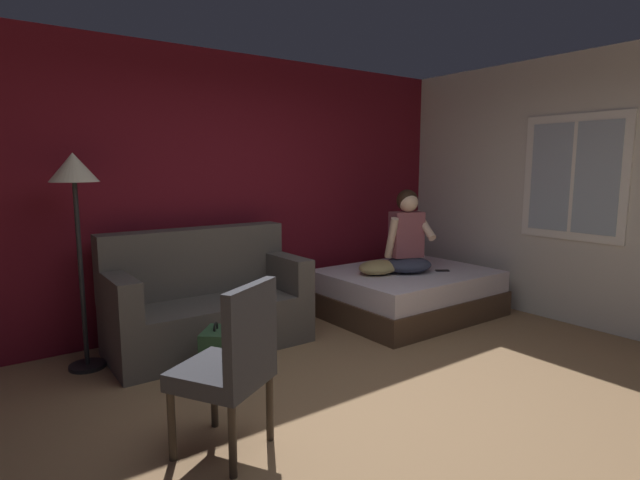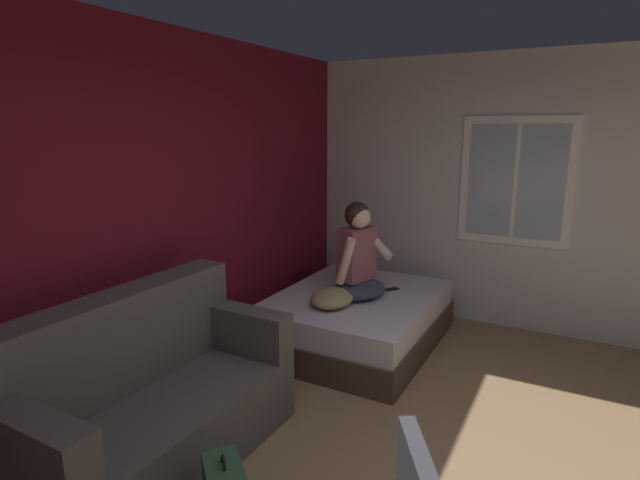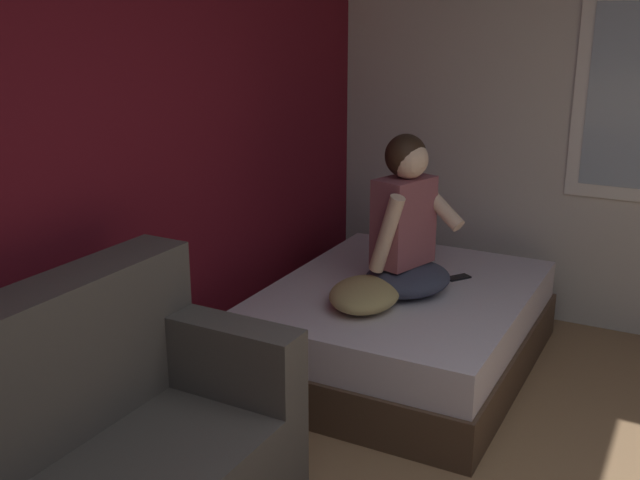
% 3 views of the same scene
% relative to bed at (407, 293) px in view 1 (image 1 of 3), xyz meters
% --- Properties ---
extents(ground_plane, '(40.00, 40.00, 0.00)m').
position_rel_bed_xyz_m(ground_plane, '(-1.85, -1.57, -0.24)').
color(ground_plane, '#93704C').
extents(wall_back_accent, '(10.90, 0.16, 2.70)m').
position_rel_bed_xyz_m(wall_back_accent, '(-1.85, 0.97, 1.11)').
color(wall_back_accent, maroon).
rests_on(wall_back_accent, ground).
extents(wall_side_with_window, '(0.19, 6.31, 2.70)m').
position_rel_bed_xyz_m(wall_side_with_window, '(1.18, -1.56, 1.12)').
color(wall_side_with_window, silver).
rests_on(wall_side_with_window, ground).
extents(bed, '(1.76, 1.40, 0.48)m').
position_rel_bed_xyz_m(bed, '(0.00, 0.00, 0.00)').
color(bed, '#4C3828').
rests_on(bed, ground).
extents(couch, '(1.71, 0.84, 1.04)m').
position_rel_bed_xyz_m(couch, '(-2.16, 0.37, 0.16)').
color(couch, '#514C47').
rests_on(couch, ground).
extents(side_chair, '(0.63, 0.63, 0.98)m').
position_rel_bed_xyz_m(side_chair, '(-2.73, -1.31, 0.30)').
color(side_chair, '#382D23').
rests_on(side_chair, ground).
extents(person_seated, '(0.63, 0.57, 0.88)m').
position_rel_bed_xyz_m(person_seated, '(-0.05, -0.03, 0.60)').
color(person_seated, '#383D51').
rests_on(person_seated, bed).
extents(backpack, '(0.35, 0.35, 0.46)m').
position_rel_bed_xyz_m(backpack, '(-2.40, -0.39, -0.04)').
color(backpack, '#2D5133').
rests_on(backpack, ground).
extents(throw_pillow, '(0.53, 0.43, 0.14)m').
position_rel_bed_xyz_m(throw_pillow, '(-0.36, 0.07, 0.31)').
color(throw_pillow, tan).
rests_on(throw_pillow, bed).
extents(cell_phone, '(0.16, 0.14, 0.01)m').
position_rel_bed_xyz_m(cell_phone, '(0.29, -0.23, 0.25)').
color(cell_phone, black).
rests_on(cell_phone, bed).
extents(floor_lamp, '(0.36, 0.36, 1.70)m').
position_rel_bed_xyz_m(floor_lamp, '(-3.14, 0.47, 1.19)').
color(floor_lamp, black).
rests_on(floor_lamp, ground).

